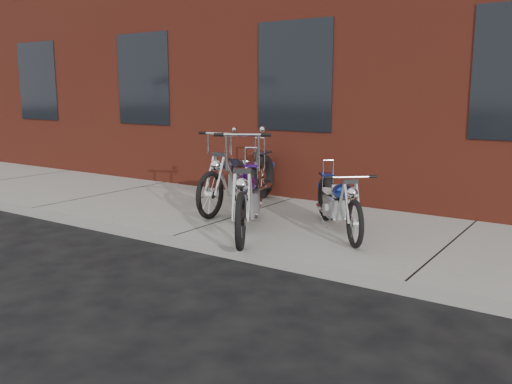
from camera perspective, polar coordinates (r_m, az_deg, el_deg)
The scene contains 6 objects.
ground at distance 7.00m, azimuth -8.64°, elevation -5.76°, with size 120.00×120.00×0.00m, color black.
sidewalk at distance 8.11m, azimuth -1.46°, elevation -2.85°, with size 22.00×3.00×0.15m, color #A29E8D.
building_brick at distance 13.86m, azimuth 15.15°, elevation 18.64°, with size 22.00×10.00×8.00m, color maroon.
chopper_purple at distance 7.01m, azimuth -0.93°, elevation -0.76°, with size 1.28×2.10×1.33m.
chopper_blue at distance 7.09m, azimuth 8.65°, elevation -1.32°, with size 1.37×1.58×0.87m.
chopper_third at distance 8.51m, azimuth -1.65°, elevation 1.28°, with size 0.59×2.40×1.22m.
Camera 1 is at (4.59, -4.92, 1.94)m, focal length 38.00 mm.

